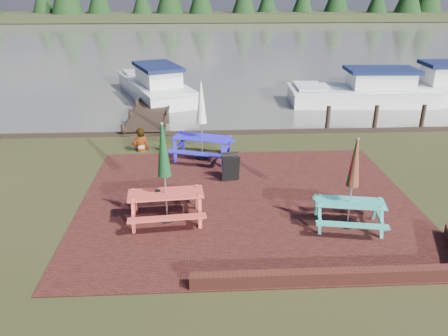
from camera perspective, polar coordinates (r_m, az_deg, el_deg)
name	(u,v)px	position (r m, az deg, el deg)	size (l,w,h in m)	color
ground	(251,220)	(11.12, 3.56, -6.77)	(120.00, 120.00, 0.00)	black
paving	(247,201)	(11.99, 3.04, -4.37)	(9.00, 7.50, 0.02)	#381412
brick_wall	(370,270)	(9.55, 18.48, -12.52)	(6.21, 1.79, 0.30)	#4C1E16
water	(212,41)	(46.92, -1.61, 16.22)	(120.00, 60.00, 0.02)	#49473E
picnic_table_teal	(351,198)	(10.84, 16.20, -3.75)	(1.88, 1.73, 2.28)	teal
picnic_table_red	(166,189)	(10.74, -7.64, -2.69)	(1.97, 1.79, 2.55)	#C74033
picnic_table_blue	(202,133)	(14.53, -2.91, 4.54)	(2.31, 2.17, 2.63)	#271CD4
chalkboard	(231,167)	(13.05, 0.88, 0.08)	(0.54, 0.56, 0.84)	black
jetty	(154,104)	(21.67, -9.13, 8.27)	(1.76, 9.08, 1.00)	black
boat_jetty	(155,87)	(24.06, -8.97, 10.47)	(4.84, 7.45, 2.04)	silver
boat_near	(365,93)	(23.59, 17.95, 9.35)	(7.44, 2.87, 1.98)	silver
boat_far	(440,89)	(25.39, 26.37, 9.17)	(7.35, 3.00, 2.25)	silver
person	(139,129)	(15.58, -10.99, 5.08)	(0.61, 0.40, 1.67)	gray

